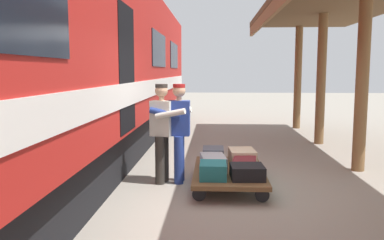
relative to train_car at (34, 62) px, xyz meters
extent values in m
plane|color=gray|center=(-3.32, 0.00, -2.06)|extent=(60.00, 60.00, 0.00)
cylinder|color=brown|center=(-5.68, -7.33, -0.36)|extent=(0.24, 0.24, 3.40)
cylinder|color=brown|center=(-5.68, -4.40, -0.36)|extent=(0.24, 0.24, 3.40)
cylinder|color=brown|center=(-5.68, -1.47, -0.36)|extent=(0.24, 0.24, 3.40)
cube|color=#B21E19|center=(0.00, 0.00, 0.29)|extent=(3.00, 21.54, 2.90)
cube|color=black|center=(0.00, 0.00, -1.61)|extent=(2.55, 20.47, 0.90)
cube|color=silver|center=(-1.51, 0.00, -0.51)|extent=(0.03, 21.11, 0.36)
cube|color=black|center=(-1.51, -7.54, 0.39)|extent=(0.02, 2.37, 0.84)
cube|color=black|center=(-1.51, -3.77, 0.39)|extent=(0.02, 2.37, 0.84)
cube|color=black|center=(-1.45, 0.00, -0.11)|extent=(0.12, 1.10, 2.00)
cube|color=brown|center=(-3.13, -0.27, -1.81)|extent=(1.16, 2.04, 0.07)
cylinder|color=black|center=(-3.59, 0.55, -1.95)|extent=(0.21, 0.05, 0.21)
cylinder|color=black|center=(-2.67, 0.55, -1.95)|extent=(0.21, 0.05, 0.21)
cylinder|color=black|center=(-3.59, -1.08, -1.95)|extent=(0.21, 0.05, 0.21)
cylinder|color=black|center=(-2.67, -1.08, -1.95)|extent=(0.21, 0.05, 0.21)
cube|color=#1E666B|center=(-2.87, 0.30, -1.66)|extent=(0.41, 0.51, 0.24)
cube|color=#4C515B|center=(-2.87, -0.83, -1.65)|extent=(0.38, 0.52, 0.26)
cube|color=beige|center=(-3.39, -0.83, -1.66)|extent=(0.49, 0.65, 0.23)
cube|color=#9EA0A5|center=(-2.87, -0.27, -1.66)|extent=(0.47, 0.68, 0.24)
cube|color=black|center=(-3.39, 0.30, -1.67)|extent=(0.53, 0.52, 0.21)
cube|color=maroon|center=(-3.39, -0.27, -1.69)|extent=(0.44, 0.59, 0.19)
cylinder|color=navy|center=(-2.28, -0.56, -1.65)|extent=(0.16, 0.16, 0.82)
cylinder|color=navy|center=(-2.28, -0.36, -1.65)|extent=(0.16, 0.16, 0.82)
cube|color=navy|center=(-2.28, -0.46, -0.94)|extent=(0.36, 0.23, 0.60)
cylinder|color=tan|center=(-2.28, -0.46, -0.61)|extent=(0.09, 0.09, 0.06)
sphere|color=tan|center=(-2.28, -0.46, -0.47)|extent=(0.22, 0.22, 0.22)
cylinder|color=#A51919|center=(-2.28, -0.46, -0.39)|extent=(0.21, 0.21, 0.06)
cylinder|color=navy|center=(-2.07, -0.63, -0.84)|extent=(0.53, 0.11, 0.21)
cylinder|color=navy|center=(-2.06, -0.31, -0.84)|extent=(0.53, 0.11, 0.21)
cylinder|color=#332D28|center=(-1.96, -0.33, -1.65)|extent=(0.16, 0.16, 0.82)
cylinder|color=#332D28|center=(-2.01, -0.52, -1.65)|extent=(0.16, 0.16, 0.82)
cube|color=silver|center=(-1.99, -0.42, -0.94)|extent=(0.40, 0.30, 0.60)
cylinder|color=tan|center=(-1.99, -0.42, -0.61)|extent=(0.09, 0.09, 0.06)
sphere|color=tan|center=(-1.99, -0.42, -0.47)|extent=(0.22, 0.22, 0.22)
cylinder|color=#332D28|center=(-1.99, -0.42, -0.39)|extent=(0.21, 0.21, 0.06)
cylinder|color=silver|center=(-2.16, -0.21, -0.84)|extent=(0.54, 0.23, 0.21)
cylinder|color=silver|center=(-2.24, -0.52, -0.84)|extent=(0.54, 0.23, 0.21)
camera|label=1|loc=(-2.87, 6.32, -0.14)|focal=37.53mm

